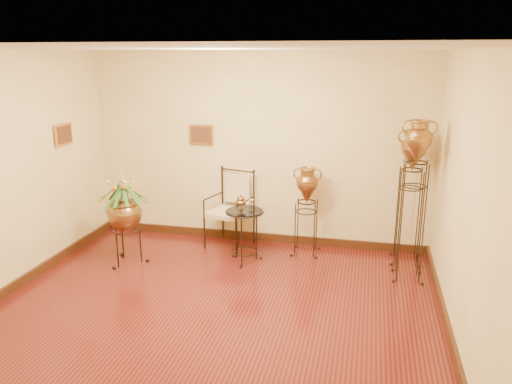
% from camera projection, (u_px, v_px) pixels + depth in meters
% --- Properties ---
extents(ground, '(5.00, 5.00, 0.00)m').
position_uv_depth(ground, '(206.00, 322.00, 5.30)').
color(ground, maroon).
rests_on(ground, ground).
extents(room_shell, '(5.02, 5.02, 2.81)m').
position_uv_depth(room_shell, '(201.00, 162.00, 4.85)').
color(room_shell, '#F3EC9C').
rests_on(room_shell, ground).
extents(amphora_tall, '(0.51, 0.51, 2.03)m').
position_uv_depth(amphora_tall, '(413.00, 200.00, 6.07)').
color(amphora_tall, black).
rests_on(amphora_tall, ground).
extents(amphora_mid, '(0.52, 0.52, 1.84)m').
position_uv_depth(amphora_mid, '(410.00, 196.00, 6.61)').
color(amphora_mid, black).
rests_on(amphora_mid, ground).
extents(amphora_short, '(0.46, 0.46, 1.27)m').
position_uv_depth(amphora_short, '(306.00, 211.00, 6.99)').
color(amphora_short, black).
rests_on(amphora_short, ground).
extents(planter_urn, '(0.83, 0.83, 1.33)m').
position_uv_depth(planter_urn, '(124.00, 210.00, 6.63)').
color(planter_urn, black).
rests_on(planter_urn, ground).
extents(armchair, '(0.76, 0.73, 1.12)m').
position_uv_depth(armchair, '(229.00, 210.00, 7.25)').
color(armchair, black).
rests_on(armchair, ground).
extents(side_table, '(0.50, 0.50, 0.92)m').
position_uv_depth(side_table, '(245.00, 235.00, 6.76)').
color(side_table, black).
rests_on(side_table, ground).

